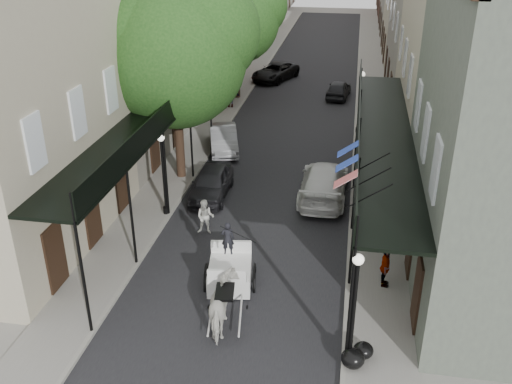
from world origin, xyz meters
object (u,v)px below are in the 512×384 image
at_px(lamppost_right_near, 354,308).
at_px(horse, 225,306).
at_px(pedestrian_sidewalk_left, 230,93).
at_px(tree_far, 242,15).
at_px(car_left_near, 211,183).
at_px(lamppost_left, 164,173).
at_px(car_right_near, 324,183).
at_px(pedestrian_sidewalk_right, 385,267).
at_px(car_left_far, 275,72).
at_px(car_right_far, 339,89).
at_px(lamppost_right_far, 360,101).
at_px(carriage, 230,252).
at_px(tree_near, 183,48).
at_px(car_left_mid, 223,139).
at_px(pedestrian_walking, 205,217).

xyz_separation_m(lamppost_right_near, horse, (-3.97, 1.00, -1.17)).
xyz_separation_m(lamppost_right_near, pedestrian_sidewalk_left, (-8.67, 23.62, -0.94)).
relative_size(tree_far, car_left_near, 2.13).
height_order(lamppost_left, car_left_near, lamppost_left).
bearing_deg(car_right_near, pedestrian_sidewalk_right, 111.34).
xyz_separation_m(tree_far, lamppost_right_near, (8.35, -26.18, -3.79)).
height_order(horse, car_left_near, horse).
xyz_separation_m(car_left_far, car_right_near, (5.20, -20.53, 0.09)).
relative_size(pedestrian_sidewalk_left, car_right_far, 0.53).
xyz_separation_m(lamppost_right_far, car_right_far, (-1.50, 7.48, -1.42)).
height_order(lamppost_right_near, car_right_near, lamppost_right_near).
distance_m(lamppost_right_near, carriage, 5.80).
height_order(lamppost_right_near, lamppost_left, same).
xyz_separation_m(horse, pedestrian_sidewalk_right, (5.07, 3.08, -0.01)).
height_order(lamppost_right_far, car_right_near, lamppost_right_far).
xyz_separation_m(tree_near, lamppost_right_far, (8.30, 7.82, -4.44)).
relative_size(lamppost_right_far, car_left_mid, 0.89).
height_order(carriage, car_right_far, carriage).
bearing_deg(lamppost_left, pedestrian_sidewalk_left, 91.73).
height_order(tree_far, pedestrian_sidewalk_left, tree_far).
xyz_separation_m(pedestrian_sidewalk_left, car_left_far, (1.97, 7.91, -0.44)).
bearing_deg(pedestrian_sidewalk_left, tree_near, 75.44).
bearing_deg(pedestrian_walking, pedestrian_sidewalk_left, 96.03).
distance_m(carriage, car_left_far, 27.93).
distance_m(lamppost_right_far, car_right_near, 9.21).
xyz_separation_m(lamppost_right_near, car_left_far, (-6.70, 31.53, -1.38)).
height_order(pedestrian_walking, pedestrian_sidewalk_left, pedestrian_sidewalk_left).
xyz_separation_m(horse, car_left_mid, (-3.46, 15.00, -0.19)).
relative_size(lamppost_left, carriage, 1.27).
height_order(car_left_near, car_left_far, car_left_near).
height_order(lamppost_right_far, pedestrian_sidewalk_left, lamppost_right_far).
xyz_separation_m(car_left_mid, car_left_far, (0.72, 15.53, -0.02)).
distance_m(lamppost_right_near, lamppost_right_far, 20.00).
height_order(lamppost_right_near, horse, lamppost_right_near).
bearing_deg(horse, car_left_near, -81.97).
xyz_separation_m(carriage, pedestrian_walking, (-1.73, 3.10, -0.38)).
bearing_deg(pedestrian_sidewalk_right, car_left_far, 17.91).
distance_m(pedestrian_walking, car_right_far, 21.18).
height_order(carriage, car_left_far, carriage).
xyz_separation_m(lamppost_left, pedestrian_sidewalk_left, (-0.47, 15.62, -0.94)).
bearing_deg(car_left_near, horse, -75.04).
bearing_deg(car_left_mid, carriage, -91.90).
distance_m(lamppost_right_near, horse, 4.26).
distance_m(car_right_near, car_right_far, 16.48).
bearing_deg(car_left_mid, car_right_near, -56.02).
bearing_deg(car_right_far, pedestrian_sidewalk_right, 102.41).
distance_m(tree_near, pedestrian_sidewalk_left, 12.65).
relative_size(tree_far, lamppost_right_far, 2.32).
bearing_deg(car_left_near, car_right_near, 6.61).
distance_m(lamppost_left, horse, 8.26).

